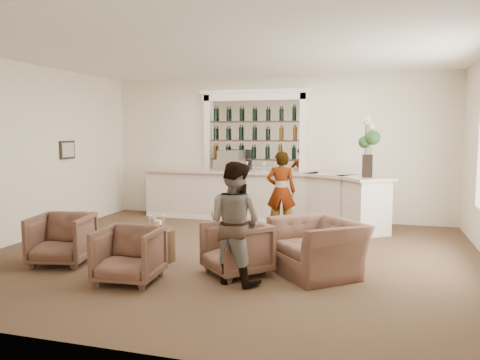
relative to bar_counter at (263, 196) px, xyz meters
name	(u,v)px	position (x,y,z in m)	size (l,w,h in m)	color
ground	(231,255)	(0.16, -3.00, -0.57)	(8.00, 8.00, 0.00)	brown
room_shell	(251,114)	(0.33, -2.29, 1.77)	(8.04, 7.02, 3.32)	#F4E5CA
bar_counter	(263,196)	(0.00, 0.00, 0.00)	(5.72, 1.80, 1.14)	#EFE2D0
back_bar_alcove	(254,132)	(-0.34, 0.41, 1.46)	(2.64, 0.25, 3.00)	white
cocktail_table	(156,245)	(-0.88, -3.61, -0.32)	(0.61, 0.61, 0.50)	#4E3722
sommelier	(281,191)	(0.58, -0.86, 0.25)	(0.60, 0.39, 1.64)	gray
guest	(235,223)	(0.63, -4.29, 0.25)	(0.80, 0.62, 1.64)	gray
armchair_left	(62,239)	(-2.18, -4.19, -0.19)	(0.83, 0.85, 0.78)	brown
armchair_center	(129,255)	(-0.75, -4.67, -0.20)	(0.80, 0.82, 0.75)	brown
armchair_right	(236,248)	(0.55, -3.94, -0.20)	(0.80, 0.83, 0.75)	brown
armchair_far	(318,248)	(1.66, -3.61, -0.18)	(1.20, 1.05, 0.78)	brown
espresso_machine	(231,161)	(-0.75, -0.02, 0.80)	(0.53, 0.44, 0.46)	silver
flower_vase	(368,143)	(2.26, -0.65, 1.23)	(0.31, 0.31, 1.17)	black
wine_glass_bar_left	(247,166)	(-0.41, 0.08, 0.67)	(0.07, 0.07, 0.21)	white
wine_glass_bar_right	(264,167)	(0.01, 0.01, 0.67)	(0.07, 0.07, 0.21)	white
wine_glass_tbl_a	(150,222)	(-1.00, -3.58, 0.03)	(0.07, 0.07, 0.21)	white
wine_glass_tbl_b	(164,222)	(-0.78, -3.53, 0.03)	(0.07, 0.07, 0.21)	white
wine_glass_tbl_c	(154,224)	(-0.84, -3.74, 0.03)	(0.07, 0.07, 0.21)	white
napkin_holder	(159,224)	(-0.90, -3.47, -0.01)	(0.08, 0.08, 0.12)	white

